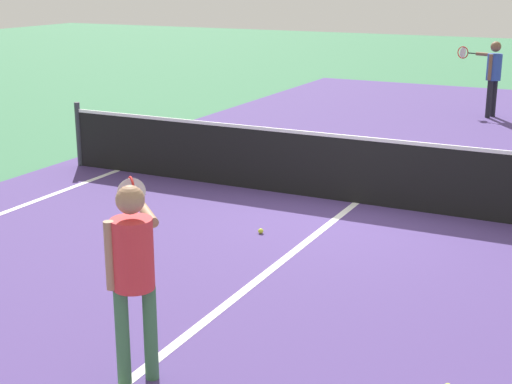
{
  "coord_description": "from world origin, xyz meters",
  "views": [
    {
      "loc": [
        3.3,
        -9.79,
        3.12
      ],
      "look_at": [
        0.03,
        -3.23,
        1.0
      ],
      "focal_mm": 53.33,
      "sensor_mm": 36.0,
      "label": 1
    }
  ],
  "objects_px": {
    "net": "(358,169)",
    "tennis_ball_near_net": "(261,231)",
    "player_far": "(493,70)",
    "player_near": "(133,262)"
  },
  "relations": [
    {
      "from": "net",
      "to": "tennis_ball_near_net",
      "type": "xyz_separation_m",
      "value": [
        -0.63,
        -1.77,
        -0.46
      ]
    },
    {
      "from": "net",
      "to": "player_far",
      "type": "bearing_deg",
      "value": 86.6
    },
    {
      "from": "player_near",
      "to": "player_far",
      "type": "xyz_separation_m",
      "value": [
        0.41,
        13.03,
        0.05
      ]
    },
    {
      "from": "net",
      "to": "player_far",
      "type": "xyz_separation_m",
      "value": [
        0.46,
        7.67,
        0.55
      ]
    },
    {
      "from": "player_far",
      "to": "tennis_ball_near_net",
      "type": "bearing_deg",
      "value": -96.56
    },
    {
      "from": "player_near",
      "to": "tennis_ball_near_net",
      "type": "bearing_deg",
      "value": 100.63
    },
    {
      "from": "player_near",
      "to": "player_far",
      "type": "relative_size",
      "value": 0.96
    },
    {
      "from": "player_near",
      "to": "tennis_ball_near_net",
      "type": "xyz_separation_m",
      "value": [
        -0.67,
        3.59,
        -0.97
      ]
    },
    {
      "from": "player_near",
      "to": "player_far",
      "type": "height_order",
      "value": "player_far"
    },
    {
      "from": "tennis_ball_near_net",
      "to": "net",
      "type": "bearing_deg",
      "value": 70.44
    }
  ]
}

